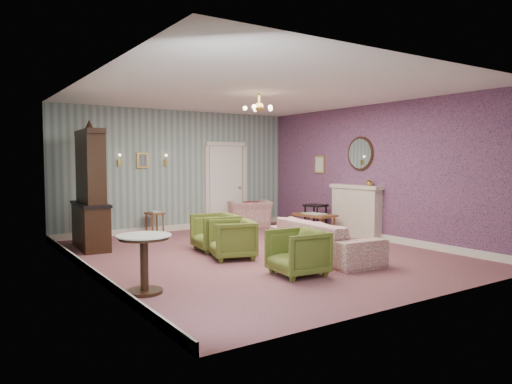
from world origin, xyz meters
TOP-DOWN VIEW (x-y plane):
  - floor at (0.00, 0.00)m, footprint 7.00×7.00m
  - ceiling at (0.00, 0.00)m, footprint 7.00×7.00m
  - wall_back at (0.00, 3.50)m, footprint 6.00×0.00m
  - wall_front at (0.00, -3.50)m, footprint 6.00×0.00m
  - wall_left at (-3.00, 0.00)m, footprint 0.00×7.00m
  - wall_right at (3.00, 0.00)m, footprint 0.00×7.00m
  - wall_right_floral at (2.98, 0.00)m, footprint 0.00×7.00m
  - door at (1.30, 3.46)m, footprint 1.12×0.12m
  - olive_chair_a at (-0.43, -1.66)m, footprint 0.75×0.79m
  - olive_chair_b at (-0.62, -0.09)m, footprint 0.86×0.89m
  - olive_chair_c at (-0.51, 0.71)m, footprint 0.78×0.82m
  - sofa_chintz at (0.74, -0.93)m, footprint 0.84×2.30m
  - wingback_chair at (1.73, 3.02)m, footprint 1.20×0.99m
  - dresser at (-2.40, 2.27)m, footprint 0.58×1.48m
  - fireplace at (2.86, 0.40)m, footprint 0.30×1.40m
  - mantel_vase at (2.84, 0.00)m, footprint 0.15×0.15m
  - oval_mirror at (2.96, 0.40)m, footprint 0.04×0.76m
  - framed_print at (2.97, 1.75)m, footprint 0.04×0.34m
  - coffee_table at (2.28, 1.12)m, footprint 0.63×1.01m
  - side_table_black at (2.57, 1.42)m, footprint 0.53×0.53m
  - pedestal_table at (-2.65, -1.32)m, footprint 0.84×0.84m
  - nesting_table at (-0.75, 3.15)m, footprint 0.36×0.45m
  - gilt_mirror_back at (-0.90, 3.46)m, footprint 0.28×0.06m
  - sconce_left at (-1.45, 3.44)m, footprint 0.16×0.12m
  - sconce_right at (-0.35, 3.44)m, footprint 0.16×0.12m
  - chandelier at (0.00, 0.00)m, footprint 0.56×0.56m
  - burgundy_cushion at (1.68, 2.87)m, footprint 0.41×0.28m

SIDE VIEW (x-z plane):
  - floor at x=0.00m, z-range 0.00..0.00m
  - coffee_table at x=2.28m, z-range 0.00..0.49m
  - nesting_table at x=-0.75m, z-range 0.00..0.56m
  - side_table_black at x=2.57m, z-range 0.00..0.66m
  - olive_chair_b at x=-0.62m, z-range 0.00..0.74m
  - olive_chair_a at x=-0.43m, z-range 0.00..0.75m
  - pedestal_table at x=-2.65m, z-range 0.00..0.76m
  - olive_chair_c at x=-0.51m, z-range 0.00..0.77m
  - sofa_chintz at x=0.74m, z-range 0.00..0.88m
  - wingback_chair at x=1.73m, z-range 0.00..0.90m
  - burgundy_cushion at x=1.68m, z-range 0.28..0.68m
  - fireplace at x=2.86m, z-range 0.00..1.16m
  - door at x=1.30m, z-range 0.00..2.16m
  - dresser at x=-2.40m, z-range 0.00..2.42m
  - mantel_vase at x=2.84m, z-range 1.16..1.31m
  - wall_back at x=0.00m, z-range -1.55..4.45m
  - wall_front at x=0.00m, z-range -1.55..4.45m
  - wall_left at x=-3.00m, z-range -2.05..4.95m
  - wall_right at x=3.00m, z-range -2.05..4.95m
  - wall_right_floral at x=2.98m, z-range -2.05..4.95m
  - framed_print at x=2.97m, z-range 1.39..1.81m
  - gilt_mirror_back at x=-0.90m, z-range 1.52..1.88m
  - sconce_left at x=-1.45m, z-range 1.55..1.85m
  - sconce_right at x=-0.35m, z-range 1.55..1.85m
  - oval_mirror at x=2.96m, z-range 1.43..2.27m
  - chandelier at x=0.00m, z-range 2.45..2.81m
  - ceiling at x=0.00m, z-range 2.90..2.90m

